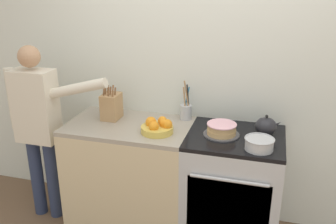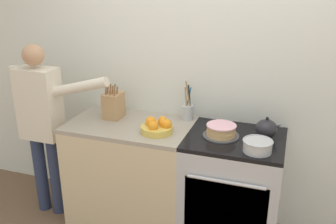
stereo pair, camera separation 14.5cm
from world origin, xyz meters
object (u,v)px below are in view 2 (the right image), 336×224
mixing_bowl (258,146)px  person_baker (42,118)px  fruit_bowl (158,127)px  stove_range (232,190)px  utensil_crock (188,111)px  layer_cake (221,131)px  knife_block (114,105)px  tea_kettle (267,128)px

mixing_bowl → person_baker: (-1.78, 0.05, -0.04)m
mixing_bowl → fruit_bowl: 0.77m
stove_range → utensil_crock: (-0.44, 0.24, 0.53)m
layer_cake → knife_block: 0.94m
tea_kettle → mixing_bowl: size_ratio=0.94×
person_baker → utensil_crock: bearing=26.3°
utensil_crock → fruit_bowl: (-0.14, -0.33, -0.03)m
layer_cake → person_baker: (-1.50, -0.12, -0.04)m
tea_kettle → fruit_bowl: size_ratio=0.79×
tea_kettle → person_baker: size_ratio=0.13×
layer_cake → person_baker: 1.50m
tea_kettle → utensil_crock: (-0.65, 0.15, 0.01)m
stove_range → utensil_crock: size_ratio=2.67×
stove_range → layer_cake: size_ratio=3.33×
tea_kettle → mixing_bowl: bearing=-97.2°
stove_range → mixing_bowl: (0.18, -0.18, 0.50)m
knife_block → tea_kettle: bearing=0.2°
tea_kettle → utensil_crock: size_ratio=0.57×
tea_kettle → person_baker: bearing=-173.0°
knife_block → fruit_bowl: 0.49m
mixing_bowl → person_baker: 1.78m
layer_cake → person_baker: person_baker is taller
layer_cake → mixing_bowl: (0.29, -0.17, -0.00)m
tea_kettle → person_baker: person_baker is taller
person_baker → mixing_bowl: bearing=7.0°
person_baker → tea_kettle: bearing=15.5°
stove_range → tea_kettle: (0.21, 0.09, 0.52)m
stove_range → layer_cake: bearing=-174.3°
tea_kettle → knife_block: size_ratio=0.64×
knife_block → utensil_crock: (0.60, 0.15, -0.03)m
utensil_crock → knife_block: bearing=-165.7°
stove_range → knife_block: bearing=175.4°
knife_block → fruit_bowl: knife_block is taller
stove_range → fruit_bowl: 0.77m
mixing_bowl → utensil_crock: (-0.62, 0.42, 0.03)m
fruit_bowl → person_baker: 1.02m
mixing_bowl → utensil_crock: bearing=145.7°
layer_cake → mixing_bowl: bearing=-31.3°
mixing_bowl → fruit_bowl: bearing=173.0°
knife_block → mixing_bowl: bearing=-12.4°
stove_range → tea_kettle: bearing=22.4°
tea_kettle → fruit_bowl: (-0.80, -0.18, -0.02)m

